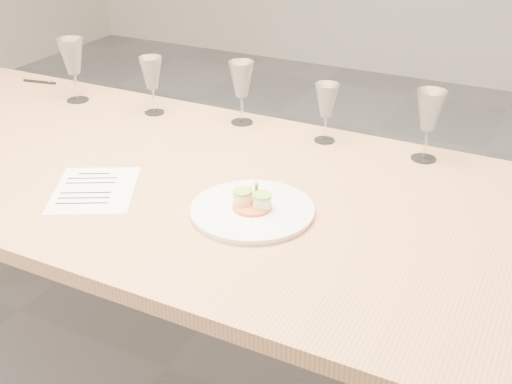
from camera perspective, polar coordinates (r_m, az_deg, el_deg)
The scene contains 10 objects.
ground at distance 2.26m, azimuth -8.00°, elevation -15.17°, with size 7.00×7.00×0.00m, color slate.
dining_table at distance 1.86m, azimuth -9.37°, elevation 0.40°, with size 2.40×1.00×0.75m.
dinner_plate at distance 1.56m, azimuth -0.32°, elevation -1.54°, with size 0.30×0.30×0.08m.
recipe_sheet at distance 1.73m, azimuth -14.18°, elevation 0.21°, with size 0.31×0.33×0.00m.
ballpoint_pen at distance 2.63m, azimuth -18.67°, elevation 9.27°, with size 0.14×0.04×0.01m.
wine_glass_0 at distance 2.35m, azimuth -16.03°, elevation 11.41°, with size 0.09×0.09×0.22m.
wine_glass_1 at distance 2.18m, azimuth -9.27°, elevation 10.28°, with size 0.08×0.08×0.19m.
wine_glass_2 at distance 2.06m, azimuth -1.30°, elevation 9.88°, with size 0.08×0.08×0.20m.
wine_glass_3 at distance 1.94m, azimuth 6.28°, elevation 7.99°, with size 0.07×0.07×0.18m.
wine_glass_4 at distance 1.86m, azimuth 15.18°, elevation 6.88°, with size 0.08×0.08×0.21m.
Camera 1 is at (1.01, -1.31, 1.53)m, focal length 45.00 mm.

